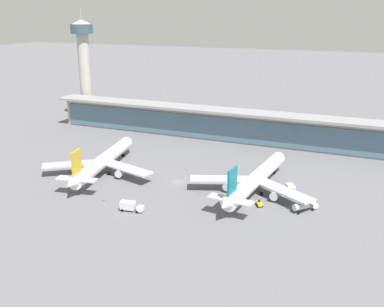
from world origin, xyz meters
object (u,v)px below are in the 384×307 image
Objects in this scene: airliner_left_stand at (103,161)px; service_truck_by_tail_blue at (291,190)px; service_truck_under_wing_yellow at (259,204)px; service_truck_mid_apron_white at (130,206)px; airliner_centre_stand at (255,179)px; control_tower at (84,61)px; safety_cone_alpha at (104,199)px; service_truck_near_nose_white at (304,206)px.

service_truck_by_tail_blue is (70.41, 6.73, -3.12)m from airliner_left_stand.
service_truck_mid_apron_white is (-36.10, -18.85, 0.82)m from service_truck_under_wing_yellow.
airliner_centre_stand is 7.56× the size of service_truck_by_tail_blue.
service_truck_by_tail_blue is 147.48m from control_tower.
airliner_left_stand is at bearing 136.55° from service_truck_mid_apron_white.
service_truck_under_wing_yellow is 147.60m from control_tower.
service_truck_mid_apron_white is (26.66, -25.26, -3.12)m from airliner_left_stand.
service_truck_under_wing_yellow is at bearing -5.83° from airliner_left_stand.
airliner_centre_stand is 0.95× the size of control_tower.
service_truck_under_wing_yellow reaches higher than safety_cone_alpha.
airliner_centre_stand is 51.31m from safety_cone_alpha.
airliner_centre_stand is at bearing -30.24° from control_tower.
service_truck_under_wing_yellow is at bearing -32.99° from control_tower.
service_truck_mid_apron_white is 10.79× the size of safety_cone_alpha.
service_truck_mid_apron_white is at bearing -143.83° from service_truck_by_tail_blue.
service_truck_mid_apron_white is at bearing -48.95° from control_tower.
airliner_left_stand reaches higher than safety_cone_alpha.
airliner_centre_stand is 20.04m from service_truck_near_nose_white.
service_truck_under_wing_yellow is at bearing -68.33° from airliner_centre_stand.
service_truck_mid_apron_white is at bearing -16.72° from safety_cone_alpha.
safety_cone_alpha is (14.36, -21.56, -4.49)m from airliner_left_stand.
service_truck_under_wing_yellow is 15.22m from service_truck_by_tail_blue.
service_truck_near_nose_white is (17.79, -8.70, -3.10)m from airliner_centre_stand.
control_tower is (-120.83, 78.45, 32.09)m from service_truck_under_wing_yellow.
service_truck_by_tail_blue is (43.75, 31.98, 0.00)m from service_truck_mid_apron_white.
airliner_centre_stand is at bearing 30.04° from safety_cone_alpha.
airliner_centre_stand is 12.50m from service_truck_by_tail_blue.
service_truck_under_wing_yellow is at bearing -172.76° from service_truck_near_nose_white.
service_truck_by_tail_blue is at bearing -26.95° from control_tower.
service_truck_near_nose_white is at bearing -26.07° from airliner_centre_stand.
service_truck_near_nose_white is 0.13× the size of control_tower.
service_truck_under_wing_yellow is (-13.64, -1.73, -0.83)m from service_truck_near_nose_white.
airliner_left_stand is at bearing -174.54° from service_truck_by_tail_blue.
service_truck_by_tail_blue reaches higher than safety_cone_alpha.
service_truck_near_nose_white is (76.40, -4.67, -3.10)m from airliner_left_stand.
service_truck_under_wing_yellow is 0.44× the size of service_truck_by_tail_blue.
control_tower is (-134.47, 76.72, 31.26)m from service_truck_near_nose_white.
service_truck_under_wing_yellow is at bearing 27.57° from service_truck_mid_apron_white.
service_truck_mid_apron_white reaches higher than service_truck_near_nose_white.
service_truck_under_wing_yellow is 0.06× the size of control_tower.
safety_cone_alpha is at bearing -164.77° from service_truck_near_nose_white.
service_truck_by_tail_blue is at bearing 12.89° from airliner_centre_stand.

